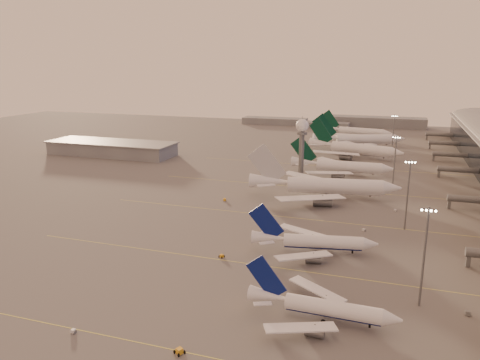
% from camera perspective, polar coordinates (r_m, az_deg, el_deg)
% --- Properties ---
extents(ground, '(700.00, 700.00, 0.00)m').
position_cam_1_polar(ground, '(133.68, -5.15, -11.14)').
color(ground, '#595656').
rests_on(ground, ground).
extents(taxiway_markings, '(180.00, 185.25, 0.02)m').
position_cam_1_polar(taxiway_markings, '(176.92, 11.28, -4.92)').
color(taxiway_markings, '#E0DA4F').
rests_on(taxiway_markings, ground).
extents(hangar, '(82.00, 27.00, 8.50)m').
position_cam_1_polar(hangar, '(306.84, -15.35, 3.77)').
color(hangar, slate).
rests_on(hangar, ground).
extents(radar_tower, '(6.40, 6.40, 31.10)m').
position_cam_1_polar(radar_tower, '(237.36, 7.56, 5.30)').
color(radar_tower, slate).
rests_on(radar_tower, ground).
extents(mast_a, '(3.60, 0.56, 25.00)m').
position_cam_1_polar(mast_a, '(118.86, 21.56, -8.24)').
color(mast_a, slate).
rests_on(mast_a, ground).
extents(mast_b, '(3.60, 0.56, 25.00)m').
position_cam_1_polar(mast_b, '(171.02, 19.78, -1.35)').
color(mast_b, slate).
rests_on(mast_b, ground).
extents(mast_c, '(3.60, 0.56, 25.00)m').
position_cam_1_polar(mast_c, '(224.57, 18.34, 2.33)').
color(mast_c, slate).
rests_on(mast_c, ground).
extents(mast_d, '(3.60, 0.56, 25.00)m').
position_cam_1_polar(mast_d, '(313.37, 18.18, 5.52)').
color(mast_d, slate).
rests_on(mast_d, ground).
extents(distant_horizon, '(165.00, 37.50, 9.00)m').
position_cam_1_polar(distant_horizon, '(441.22, 12.40, 6.92)').
color(distant_horizon, slate).
rests_on(distant_horizon, ground).
extents(narrowbody_near, '(35.58, 28.41, 13.90)m').
position_cam_1_polar(narrowbody_near, '(111.04, 9.95, -15.29)').
color(narrowbody_near, white).
rests_on(narrowbody_near, ground).
extents(narrowbody_mid, '(39.02, 30.86, 15.38)m').
position_cam_1_polar(narrowbody_mid, '(146.16, 8.98, -7.66)').
color(narrowbody_mid, white).
rests_on(narrowbody_mid, ground).
extents(widebody_white, '(65.18, 51.84, 23.05)m').
position_cam_1_polar(widebody_white, '(204.82, 10.23, -1.07)').
color(widebody_white, white).
rests_on(widebody_white, ground).
extents(greentail_a, '(53.63, 43.35, 19.49)m').
position_cam_1_polar(greentail_a, '(248.74, 12.29, 1.40)').
color(greentail_a, white).
rests_on(greentail_a, ground).
extents(greentail_b, '(60.00, 47.74, 22.45)m').
position_cam_1_polar(greentail_b, '(297.93, 13.81, 3.50)').
color(greentail_b, white).
rests_on(greentail_b, ground).
extents(greentail_c, '(62.03, 49.22, 23.54)m').
position_cam_1_polar(greentail_c, '(333.08, 14.33, 4.59)').
color(greentail_c, white).
rests_on(greentail_c, ground).
extents(greentail_d, '(55.81, 44.64, 20.49)m').
position_cam_1_polar(greentail_d, '(376.74, 13.97, 5.60)').
color(greentail_d, white).
rests_on(greentail_d, ground).
extents(gsv_truck_a, '(4.81, 2.09, 1.89)m').
position_cam_1_polar(gsv_truck_a, '(111.89, -19.51, -16.80)').
color(gsv_truck_a, silver).
rests_on(gsv_truck_a, ground).
extents(gsv_tug_near, '(4.09, 4.69, 1.15)m').
position_cam_1_polar(gsv_tug_near, '(100.78, -7.39, -20.01)').
color(gsv_tug_near, gold).
rests_on(gsv_tug_near, ground).
extents(gsv_catering_a, '(5.34, 2.58, 4.37)m').
position_cam_1_polar(gsv_catering_a, '(123.68, 26.19, -13.72)').
color(gsv_catering_a, slate).
rests_on(gsv_catering_a, ground).
extents(gsv_tug_mid, '(3.62, 2.95, 0.89)m').
position_cam_1_polar(gsv_tug_mid, '(142.38, -2.25, -9.25)').
color(gsv_tug_mid, gold).
rests_on(gsv_tug_mid, ground).
extents(gsv_truck_b, '(5.15, 3.46, 1.96)m').
position_cam_1_polar(gsv_truck_b, '(168.27, 14.98, -5.78)').
color(gsv_truck_b, silver).
rests_on(gsv_truck_b, ground).
extents(gsv_truck_c, '(6.05, 3.94, 2.30)m').
position_cam_1_polar(gsv_truck_c, '(197.79, -1.76, -2.24)').
color(gsv_truck_c, gold).
rests_on(gsv_truck_c, ground).
extents(gsv_catering_b, '(4.52, 2.59, 3.49)m').
position_cam_1_polar(gsv_catering_b, '(193.63, 18.48, -3.18)').
color(gsv_catering_b, silver).
rests_on(gsv_catering_b, ground).
extents(gsv_tug_far, '(3.62, 3.53, 0.90)m').
position_cam_1_polar(gsv_tug_far, '(221.31, 11.01, -0.91)').
color(gsv_tug_far, silver).
rests_on(gsv_tug_far, ground).
extents(gsv_truck_d, '(2.98, 5.51, 2.11)m').
position_cam_1_polar(gsv_truck_d, '(255.50, 3.44, 1.49)').
color(gsv_truck_d, silver).
rests_on(gsv_truck_d, ground).
extents(gsv_tug_hangar, '(3.75, 2.90, 0.94)m').
position_cam_1_polar(gsv_tug_hangar, '(261.92, 16.36, 1.12)').
color(gsv_tug_hangar, gold).
rests_on(gsv_tug_hangar, ground).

